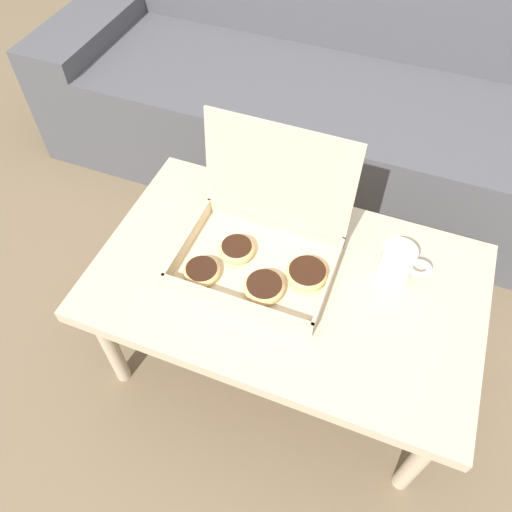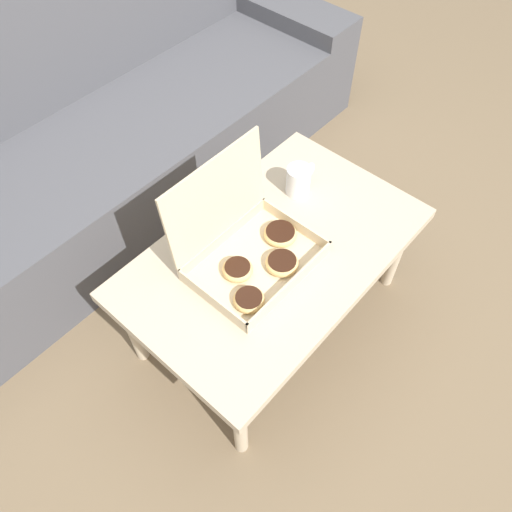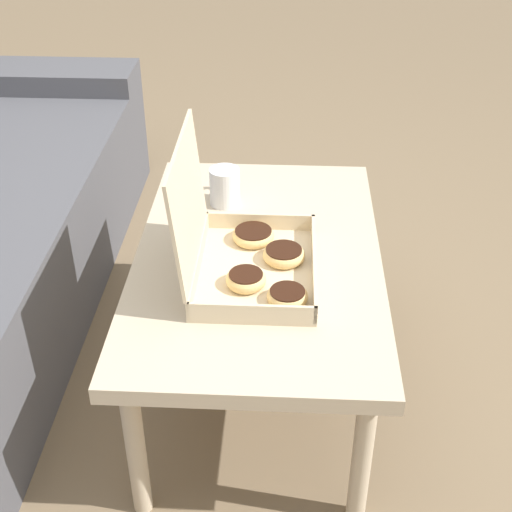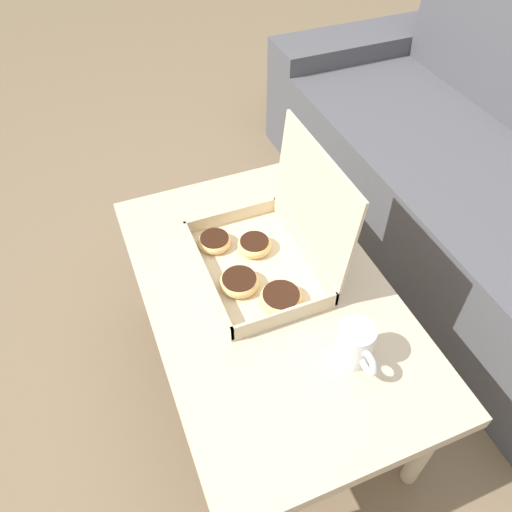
{
  "view_description": "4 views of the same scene",
  "coord_description": "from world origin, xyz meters",
  "px_view_note": "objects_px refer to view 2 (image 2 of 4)",
  "views": [
    {
      "loc": [
        0.19,
        -0.91,
        1.48
      ],
      "look_at": [
        -0.09,
        -0.18,
        0.48
      ],
      "focal_mm": 35.0,
      "sensor_mm": 36.0,
      "label": 1
    },
    {
      "loc": [
        -0.76,
        -0.78,
        1.7
      ],
      "look_at": [
        -0.09,
        -0.18,
        0.48
      ],
      "focal_mm": 35.0,
      "sensor_mm": 36.0,
      "label": 2
    },
    {
      "loc": [
        -1.49,
        -0.26,
        1.42
      ],
      "look_at": [
        -0.09,
        -0.18,
        0.48
      ],
      "focal_mm": 50.0,
      "sensor_mm": 36.0,
      "label": 3
    },
    {
      "loc": [
        0.75,
        -0.52,
        1.44
      ],
      "look_at": [
        -0.09,
        -0.18,
        0.48
      ],
      "focal_mm": 35.0,
      "sensor_mm": 36.0,
      "label": 4
    }
  ],
  "objects_px": {
    "coffee_mug": "(299,180)",
    "couch": "(94,143)",
    "coffee_table": "(274,257)",
    "pastry_box": "(251,249)"
  },
  "relations": [
    {
      "from": "coffee_mug",
      "to": "couch",
      "type": "bearing_deg",
      "value": 106.07
    },
    {
      "from": "couch",
      "to": "coffee_mug",
      "type": "xyz_separation_m",
      "value": [
        0.25,
        -0.88,
        0.18
      ]
    },
    {
      "from": "coffee_table",
      "to": "coffee_mug",
      "type": "xyz_separation_m",
      "value": [
        0.25,
        0.1,
        0.1
      ]
    },
    {
      "from": "pastry_box",
      "to": "coffee_mug",
      "type": "height_order",
      "value": "pastry_box"
    },
    {
      "from": "pastry_box",
      "to": "coffee_mug",
      "type": "distance_m",
      "value": 0.34
    },
    {
      "from": "couch",
      "to": "pastry_box",
      "type": "bearing_deg",
      "value": -94.85
    },
    {
      "from": "coffee_table",
      "to": "pastry_box",
      "type": "distance_m",
      "value": 0.13
    },
    {
      "from": "couch",
      "to": "coffee_mug",
      "type": "distance_m",
      "value": 0.93
    },
    {
      "from": "coffee_table",
      "to": "pastry_box",
      "type": "relative_size",
      "value": 2.53
    },
    {
      "from": "coffee_table",
      "to": "coffee_mug",
      "type": "height_order",
      "value": "coffee_mug"
    }
  ]
}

